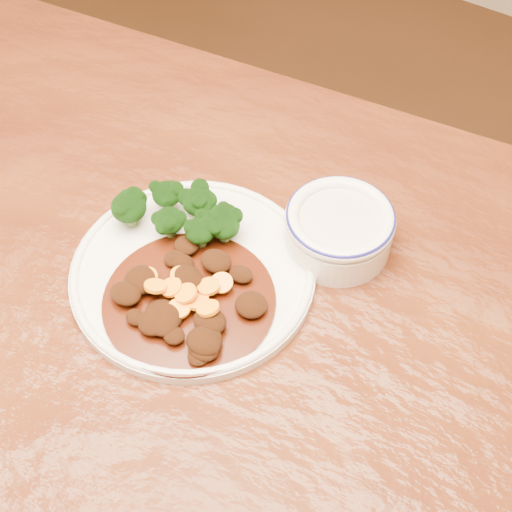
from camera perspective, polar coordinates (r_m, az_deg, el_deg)
The scene contains 5 objects.
dining_table at distance 0.91m, azimuth -6.57°, elevation -6.73°, with size 1.60×1.08×0.75m.
dinner_plate at distance 0.86m, azimuth -5.07°, elevation -1.24°, with size 0.30×0.30×0.02m.
broccoli_florets at distance 0.88m, azimuth -5.72°, elevation 3.41°, with size 0.15×0.10×0.05m.
mince_stew at distance 0.82m, azimuth -5.62°, elevation -3.73°, with size 0.20×0.20×0.03m.
dip_bowl at distance 0.87m, azimuth 6.65°, elevation 2.24°, with size 0.13×0.13×0.06m.
Camera 1 is at (0.35, -0.34, 1.44)m, focal length 50.00 mm.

